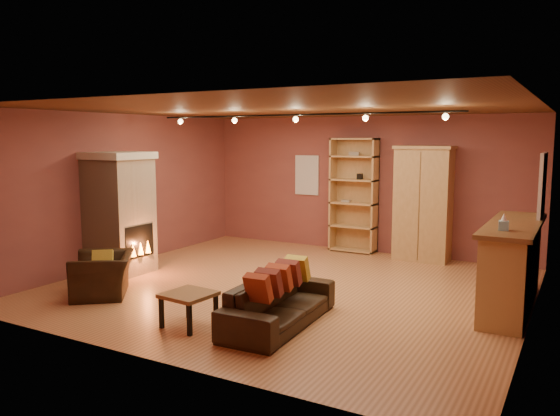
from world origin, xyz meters
The scene contains 16 objects.
floor centered at (0.00, 0.00, 0.00)m, with size 7.00×7.00×0.00m, color #9F6038.
ceiling centered at (0.00, 0.00, 2.80)m, with size 7.00×7.00×0.00m, color brown.
back_wall centered at (0.00, 3.25, 1.40)m, with size 7.00×0.02×2.80m, color brown.
left_wall centered at (-3.50, 0.00, 1.40)m, with size 0.02×6.50×2.80m, color brown.
right_wall centered at (3.50, 0.00, 1.40)m, with size 0.02×6.50×2.80m, color brown.
fireplace centered at (-3.04, -0.60, 1.06)m, with size 1.01×0.98×2.12m.
back_window centered at (-1.30, 3.23, 1.55)m, with size 0.56×0.04×0.86m, color silver.
bookcase centered at (-0.14, 3.13, 1.20)m, with size 0.96×0.38×2.36m.
armoire centered at (1.32, 2.97, 1.11)m, with size 1.09×0.62×2.21m.
bar_counter centered at (3.20, 0.57, 0.61)m, with size 0.67×2.52×1.21m.
tissue_box centered at (3.15, -0.16, 1.30)m, with size 0.14×0.14×0.22m.
right_window centered at (3.47, 1.40, 1.65)m, with size 0.05×0.90×1.00m, color silver.
loveseat centered at (0.72, -1.61, 0.40)m, with size 0.66×1.98×0.80m.
armchair centered at (-2.24, -1.77, 0.43)m, with size 1.10×1.15×0.85m.
coffee_table centered at (-0.25, -2.22, 0.37)m, with size 0.62×0.62×0.44m.
track_rail centered at (0.00, 0.20, 2.69)m, with size 5.20×0.09×0.13m.
Camera 1 is at (4.00, -7.45, 2.37)m, focal length 35.00 mm.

